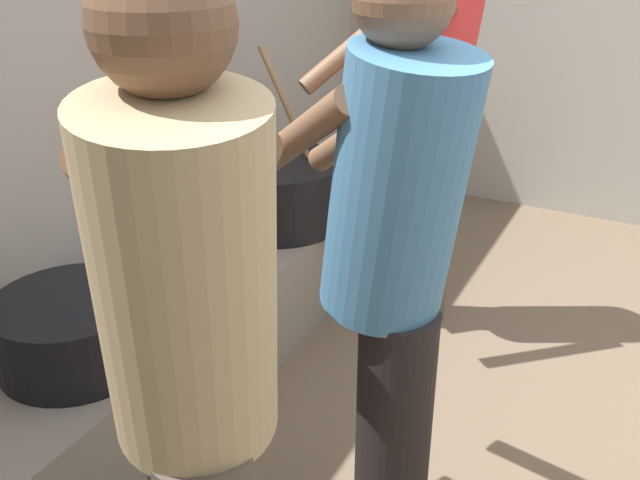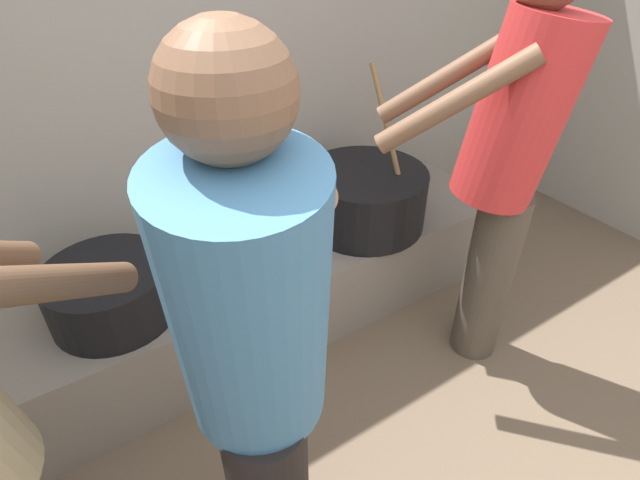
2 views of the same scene
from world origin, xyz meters
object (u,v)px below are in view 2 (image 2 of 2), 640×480
Objects in this scene: cook_in_blue_shirt at (256,367)px; cook_in_red_shirt at (508,158)px; cooking_pot_secondary at (110,292)px; cooking_pot_main at (365,198)px.

cook_in_blue_shirt is 0.97× the size of cook_in_red_shirt.
cook_in_blue_shirt is at bearing -80.19° from cooking_pot_secondary.
cooking_pot_main is 1.43m from cook_in_blue_shirt.
cooking_pot_secondary is 1.03m from cook_in_blue_shirt.
cooking_pot_secondary is at bearing 99.81° from cook_in_blue_shirt.
cooking_pot_main is 0.44× the size of cook_in_red_shirt.
cooking_pot_main is 1.58× the size of cooking_pot_secondary.
cook_in_blue_shirt is at bearing -163.99° from cook_in_red_shirt.
cook_in_red_shirt is (1.35, -0.60, 0.43)m from cooking_pot_secondary.
cook_in_blue_shirt is (0.16, -0.94, 0.40)m from cooking_pot_secondary.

